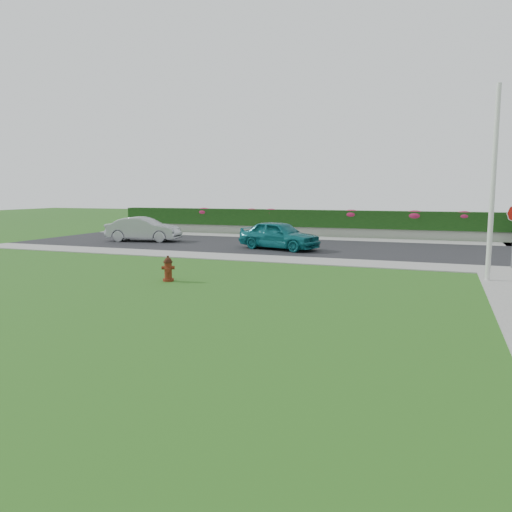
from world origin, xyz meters
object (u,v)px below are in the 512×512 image
at_px(sedan_teal, 279,235).
at_px(sedan_silver, 144,229).
at_px(fire_hydrant, 168,269).
at_px(utility_pole, 493,185).

xyz_separation_m(sedan_teal, sedan_silver, (-8.58, 1.14, -0.01)).
bearing_deg(sedan_teal, sedan_silver, 98.69).
xyz_separation_m(fire_hydrant, sedan_teal, (0.73, 9.53, 0.35)).
xyz_separation_m(fire_hydrant, sedan_silver, (-7.85, 10.67, 0.34)).
height_order(sedan_teal, utility_pole, utility_pole).
distance_m(sedan_teal, sedan_silver, 8.66).
bearing_deg(fire_hydrant, sedan_teal, 61.46).
height_order(fire_hydrant, sedan_teal, sedan_teal).
height_order(sedan_teal, sedan_silver, sedan_teal).
bearing_deg(sedan_teal, fire_hydrant, -168.08).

